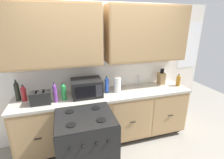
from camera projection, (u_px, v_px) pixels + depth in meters
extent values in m
plane|color=gray|center=(111.00, 150.00, 2.87)|extent=(8.00, 8.00, 0.00)
cube|color=white|center=(102.00, 73.00, 3.04)|extent=(4.16, 0.05, 2.41)
cube|color=white|center=(102.00, 77.00, 3.04)|extent=(2.96, 0.01, 0.40)
cube|color=tan|center=(53.00, 36.00, 2.44)|extent=(1.43, 0.34, 0.92)
cube|color=#A58052|center=(53.00, 37.00, 2.28)|extent=(1.40, 0.01, 0.86)
cube|color=tan|center=(147.00, 34.00, 2.85)|extent=(1.43, 0.34, 0.92)
cube|color=#A58052|center=(152.00, 35.00, 2.69)|extent=(1.40, 0.01, 0.86)
cube|color=white|center=(189.00, 46.00, 3.38)|extent=(0.44, 0.01, 0.90)
cube|color=black|center=(106.00, 136.00, 3.15)|extent=(2.90, 0.48, 0.10)
cube|color=tan|center=(107.00, 116.00, 2.98)|extent=(2.96, 0.60, 0.80)
cube|color=#A88354|center=(38.00, 138.00, 2.40)|extent=(0.68, 0.01, 0.73)
cube|color=black|center=(38.00, 139.00, 2.39)|extent=(0.10, 0.01, 0.01)
cube|color=#A88354|center=(89.00, 129.00, 2.60)|extent=(0.68, 0.01, 0.73)
cube|color=black|center=(89.00, 130.00, 2.59)|extent=(0.10, 0.01, 0.01)
cube|color=#A88354|center=(132.00, 122.00, 2.80)|extent=(0.68, 0.01, 0.73)
cube|color=black|center=(133.00, 122.00, 2.79)|extent=(0.10, 0.01, 0.01)
cube|color=#A88354|center=(170.00, 115.00, 3.00)|extent=(0.68, 0.01, 0.73)
cube|color=black|center=(171.00, 116.00, 2.99)|extent=(0.10, 0.01, 0.01)
cube|color=#ADA899|center=(106.00, 94.00, 2.84)|extent=(2.99, 0.63, 0.04)
cube|color=#A8AAAF|center=(142.00, 89.00, 3.05)|extent=(0.56, 0.38, 0.02)
cube|color=black|center=(87.00, 146.00, 2.29)|extent=(0.76, 0.66, 0.92)
cube|color=black|center=(85.00, 117.00, 2.14)|extent=(0.74, 0.65, 0.02)
cylinder|color=black|center=(71.00, 125.00, 1.94)|extent=(0.12, 0.12, 0.01)
cylinder|color=black|center=(101.00, 120.00, 2.04)|extent=(0.12, 0.12, 0.01)
cylinder|color=black|center=(70.00, 112.00, 2.23)|extent=(0.12, 0.12, 0.01)
cylinder|color=black|center=(96.00, 108.00, 2.33)|extent=(0.12, 0.12, 0.01)
cylinder|color=black|center=(70.00, 150.00, 1.83)|extent=(0.03, 0.02, 0.03)
cylinder|color=black|center=(83.00, 147.00, 1.87)|extent=(0.03, 0.02, 0.03)
cylinder|color=black|center=(97.00, 144.00, 1.91)|extent=(0.03, 0.02, 0.03)
cylinder|color=black|center=(108.00, 142.00, 1.95)|extent=(0.03, 0.02, 0.03)
cube|color=black|center=(87.00, 88.00, 2.70)|extent=(0.48, 0.36, 0.28)
cube|color=black|center=(86.00, 92.00, 2.52)|extent=(0.31, 0.01, 0.19)
cube|color=#28282D|center=(99.00, 91.00, 2.58)|extent=(0.10, 0.01, 0.19)
cube|color=black|center=(41.00, 98.00, 2.44)|extent=(0.28, 0.18, 0.19)
cube|color=black|center=(36.00, 92.00, 2.40)|extent=(0.02, 0.13, 0.01)
cube|color=black|center=(43.00, 92.00, 2.43)|extent=(0.02, 0.13, 0.01)
cube|color=#9C794E|center=(161.00, 78.00, 3.25)|extent=(0.11, 0.14, 0.22)
cylinder|color=black|center=(161.00, 71.00, 3.18)|extent=(0.02, 0.02, 0.09)
cylinder|color=black|center=(162.00, 71.00, 3.19)|extent=(0.02, 0.02, 0.09)
cylinder|color=black|center=(163.00, 71.00, 3.19)|extent=(0.02, 0.02, 0.09)
cylinder|color=black|center=(164.00, 71.00, 3.20)|extent=(0.02, 0.02, 0.09)
cylinder|color=#B2B5BA|center=(138.00, 80.00, 3.18)|extent=(0.02, 0.02, 0.20)
cylinder|color=white|center=(117.00, 85.00, 2.86)|extent=(0.12, 0.12, 0.26)
cylinder|color=maroon|center=(24.00, 95.00, 2.52)|extent=(0.07, 0.07, 0.21)
cone|color=maroon|center=(23.00, 87.00, 2.48)|extent=(0.07, 0.07, 0.05)
cylinder|color=black|center=(22.00, 86.00, 2.48)|extent=(0.03, 0.03, 0.02)
cylinder|color=blue|center=(107.00, 86.00, 2.85)|extent=(0.07, 0.07, 0.23)
cone|color=blue|center=(107.00, 78.00, 2.80)|extent=(0.07, 0.07, 0.06)
cylinder|color=black|center=(107.00, 77.00, 2.79)|extent=(0.03, 0.03, 0.02)
cylinder|color=black|center=(17.00, 92.00, 2.54)|extent=(0.07, 0.07, 0.27)
cone|color=black|center=(15.00, 82.00, 2.49)|extent=(0.06, 0.06, 0.07)
cylinder|color=black|center=(15.00, 80.00, 2.48)|extent=(0.02, 0.02, 0.02)
cylinder|color=#9E6619|center=(178.00, 81.00, 3.15)|extent=(0.08, 0.08, 0.18)
cone|color=#9E6619|center=(179.00, 75.00, 3.12)|extent=(0.07, 0.07, 0.05)
cylinder|color=black|center=(179.00, 75.00, 3.11)|extent=(0.03, 0.03, 0.02)
cylinder|color=#237A38|center=(64.00, 93.00, 2.57)|extent=(0.08, 0.08, 0.23)
cone|color=#237A38|center=(63.00, 84.00, 2.52)|extent=(0.07, 0.07, 0.06)
cylinder|color=black|center=(63.00, 83.00, 2.51)|extent=(0.03, 0.03, 0.02)
cylinder|color=#663384|center=(55.00, 94.00, 2.49)|extent=(0.06, 0.06, 0.25)
cone|color=#663384|center=(54.00, 84.00, 2.44)|extent=(0.05, 0.05, 0.06)
cylinder|color=black|center=(54.00, 83.00, 2.43)|extent=(0.02, 0.02, 0.02)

